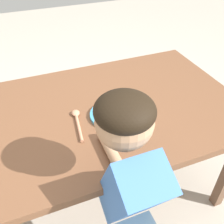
% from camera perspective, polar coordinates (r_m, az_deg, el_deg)
% --- Properties ---
extents(ground_plane, '(8.00, 8.00, 0.00)m').
position_cam_1_polar(ground_plane, '(1.76, -1.75, -16.71)').
color(ground_plane, '#B7AD9D').
extents(dining_table, '(1.41, 0.88, 0.67)m').
position_cam_1_polar(dining_table, '(1.30, -2.26, -1.41)').
color(dining_table, brown).
rests_on(dining_table, ground_plane).
extents(plate, '(0.21, 0.21, 0.06)m').
position_cam_1_polar(plate, '(1.21, 0.31, 0.00)').
color(plate, teal).
rests_on(plate, dining_table).
extents(fork, '(0.05, 0.20, 0.01)m').
position_cam_1_polar(fork, '(1.28, 6.48, 1.56)').
color(fork, silver).
rests_on(fork, dining_table).
extents(spoon, '(0.05, 0.22, 0.02)m').
position_cam_1_polar(spoon, '(1.19, -7.82, -1.82)').
color(spoon, tan).
rests_on(spoon, dining_table).
extents(person, '(0.19, 0.46, 1.03)m').
position_cam_1_polar(person, '(0.99, 4.24, -20.21)').
color(person, '#3E5362').
rests_on(person, ground_plane).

